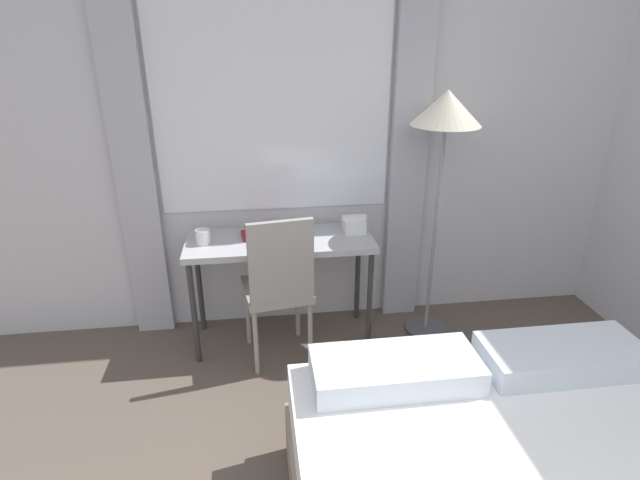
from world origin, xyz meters
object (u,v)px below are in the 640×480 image
Objects in this scene: telephone at (354,224)px; mug at (203,237)px; standing_lamp at (445,126)px; book at (264,234)px; desk_chair at (279,282)px; desk at (280,249)px.

telephone is 1.69× the size of mug.
book is at bearing 174.27° from standing_lamp.
book is at bearing 11.54° from mug.
standing_lamp is 1.61m from mug.
standing_lamp reaches higher than mug.
desk is at bearing 75.20° from desk_chair.
desk_chair reaches higher than mug.
mug is at bearing -168.46° from book.
telephone is (-0.51, 0.11, -0.64)m from standing_lamp.
desk is 7.56× the size of telephone.
telephone is at bearing 4.73° from mug.
mug is (-1.48, 0.03, -0.65)m from standing_lamp.
desk_chair is at bearing -96.63° from desk.
standing_lamp is at bearing -12.37° from telephone.
telephone is (0.49, 0.07, 0.12)m from desk.
desk is 12.77× the size of mug.
desk_chair is at bearing -27.48° from mug.
desk_chair is at bearing -169.10° from standing_lamp.
telephone is 0.97m from mug.
desk is 3.91× the size of book.
book reaches higher than desk.
desk is 0.14m from book.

